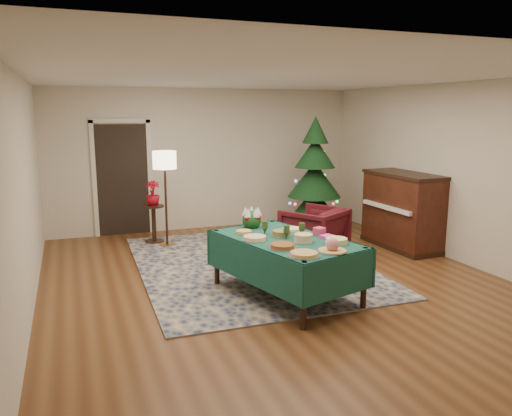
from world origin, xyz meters
name	(u,v)px	position (x,y,z in m)	size (l,w,h in m)	color
room_shell	(276,183)	(0.00, 0.00, 1.35)	(7.00, 7.00, 7.00)	#593319
doorway	(122,176)	(-1.60, 3.48, 1.10)	(1.08, 0.04, 2.16)	black
rug	(249,264)	(-0.07, 0.86, 0.01)	(3.20, 4.20, 0.02)	#14204B
buffet_table	(286,250)	(-0.09, -0.52, 0.59)	(1.58, 2.13, 0.74)	black
platter_0	(304,254)	(-0.21, -1.28, 0.76)	(0.35, 0.35, 0.05)	silver
platter_1	(332,246)	(0.15, -1.24, 0.80)	(0.32, 0.32, 0.16)	silver
platter_2	(336,241)	(0.38, -0.92, 0.77)	(0.30, 0.30, 0.06)	silver
platter_3	(283,246)	(-0.30, -0.90, 0.76)	(0.32, 0.32, 0.05)	silver
platter_4	(303,238)	(0.03, -0.75, 0.79)	(0.26, 0.26, 0.10)	silver
platter_5	(255,238)	(-0.47, -0.45, 0.76)	(0.32, 0.32, 0.05)	silver
platter_6	(281,233)	(-0.09, -0.38, 0.77)	(0.27, 0.27, 0.07)	silver
platter_7	(292,229)	(0.14, -0.18, 0.76)	(0.28, 0.28, 0.04)	silver
platter_8	(244,232)	(-0.49, -0.10, 0.76)	(0.24, 0.24, 0.04)	silver
goblet_0	(265,227)	(-0.25, -0.23, 0.83)	(0.08, 0.08, 0.17)	#2D471E
goblet_1	(302,229)	(0.14, -0.49, 0.83)	(0.08, 0.08, 0.17)	#2D471E
goblet_2	(287,232)	(-0.09, -0.55, 0.83)	(0.08, 0.08, 0.17)	#2D471E
napkin_stack	(328,237)	(0.39, -0.69, 0.76)	(0.15, 0.15, 0.04)	#E640B3
gift_box	(319,231)	(0.37, -0.51, 0.79)	(0.12, 0.12, 0.10)	#DB3C5E
centerpiece	(252,218)	(-0.27, 0.20, 0.87)	(0.27, 0.27, 0.31)	#1E4C1E
armchair	(314,230)	(1.04, 0.91, 0.43)	(0.84, 0.79, 0.87)	#450E15
floor_lamp	(165,166)	(-1.01, 2.38, 1.37)	(0.39, 0.39, 1.62)	#A57F3F
side_table	(154,225)	(-1.19, 2.67, 0.32)	(0.37, 0.37, 0.66)	black
potted_plant	(153,199)	(-1.19, 2.67, 0.78)	(0.24, 0.43, 0.24)	maroon
christmas_tree	(314,182)	(1.72, 2.25, 0.98)	(1.57, 1.57, 2.19)	black
piano	(402,211)	(2.67, 0.89, 0.62)	(0.74, 1.49, 1.27)	black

